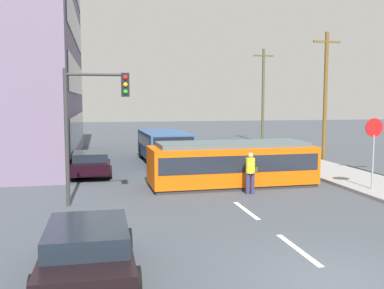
# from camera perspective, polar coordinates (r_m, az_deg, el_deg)

# --- Properties ---
(ground_plane) EXTENTS (120.00, 120.00, 0.00)m
(ground_plane) POSITION_cam_1_polar(r_m,az_deg,el_deg) (18.87, 3.12, -5.64)
(ground_plane) COLOR #3F454D
(lane_stripe_1) EXTENTS (0.16, 2.40, 0.01)m
(lane_stripe_1) POSITION_cam_1_polar(r_m,az_deg,el_deg) (11.58, 13.62, -13.14)
(lane_stripe_1) COLOR silver
(lane_stripe_1) RESTS_ON ground
(lane_stripe_2) EXTENTS (0.16, 2.40, 0.01)m
(lane_stripe_2) POSITION_cam_1_polar(r_m,az_deg,el_deg) (15.14, 7.05, -8.51)
(lane_stripe_2) COLOR silver
(lane_stripe_2) RESTS_ON ground
(lane_stripe_3) EXTENTS (0.16, 2.40, 0.01)m
(lane_stripe_3) POSITION_cam_1_polar(r_m,az_deg,el_deg) (24.90, -0.60, -2.84)
(lane_stripe_3) COLOR silver
(lane_stripe_3) RESTS_ON ground
(lane_stripe_4) EXTENTS (0.16, 2.40, 0.01)m
(lane_stripe_4) POSITION_cam_1_polar(r_m,az_deg,el_deg) (30.76, -2.77, -1.21)
(lane_stripe_4) COLOR silver
(lane_stripe_4) RESTS_ON ground
(streetcar_tram) EXTENTS (7.22, 2.71, 1.94)m
(streetcar_tram) POSITION_cam_1_polar(r_m,az_deg,el_deg) (19.18, 5.20, -2.43)
(streetcar_tram) COLOR #DD5709
(streetcar_tram) RESTS_ON ground
(city_bus) EXTENTS (2.72, 5.99, 1.83)m
(city_bus) POSITION_cam_1_polar(r_m,az_deg,el_deg) (26.65, -3.64, -0.01)
(city_bus) COLOR #325389
(city_bus) RESTS_ON ground
(pedestrian_crossing) EXTENTS (0.51, 0.36, 1.67)m
(pedestrian_crossing) POSITION_cam_1_polar(r_m,az_deg,el_deg) (17.60, 7.63, -3.39)
(pedestrian_crossing) COLOR #343059
(pedestrian_crossing) RESTS_ON ground
(parked_sedan_near) EXTENTS (1.99, 4.19, 1.19)m
(parked_sedan_near) POSITION_cam_1_polar(r_m,az_deg,el_deg) (9.64, -13.42, -13.17)
(parked_sedan_near) COLOR black
(parked_sedan_near) RESTS_ON ground
(parked_sedan_mid) EXTENTS (2.04, 4.03, 1.19)m
(parked_sedan_mid) POSITION_cam_1_polar(r_m,az_deg,el_deg) (22.34, -13.10, -2.38)
(parked_sedan_mid) COLOR black
(parked_sedan_mid) RESTS_ON ground
(stop_sign) EXTENTS (0.76, 0.07, 2.88)m
(stop_sign) POSITION_cam_1_polar(r_m,az_deg,el_deg) (19.06, 22.62, 0.71)
(stop_sign) COLOR gray
(stop_sign) RESTS_ON sidewalk_curb_right
(traffic_light_mast) EXTENTS (2.27, 0.33, 4.83)m
(traffic_light_mast) POSITION_cam_1_polar(r_m,az_deg,el_deg) (15.79, -12.92, 4.28)
(traffic_light_mast) COLOR #333333
(traffic_light_mast) RESTS_ON ground
(utility_pole_mid) EXTENTS (1.80, 0.24, 7.95)m
(utility_pole_mid) POSITION_cam_1_polar(r_m,az_deg,el_deg) (28.76, 17.00, 6.36)
(utility_pole_mid) COLOR brown
(utility_pole_mid) RESTS_ON ground
(utility_pole_far) EXTENTS (1.80, 0.24, 8.22)m
(utility_pole_far) POSITION_cam_1_polar(r_m,az_deg,el_deg) (39.15, 9.25, 6.50)
(utility_pole_far) COLOR #4B4D2E
(utility_pole_far) RESTS_ON ground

